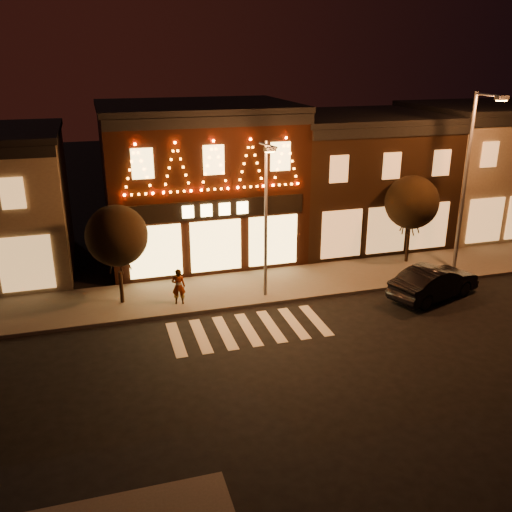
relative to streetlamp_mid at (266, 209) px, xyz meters
name	(u,v)px	position (x,y,z in m)	size (l,w,h in m)	color
ground	(279,381)	(-1.58, -6.65, -4.33)	(120.00, 120.00, 0.00)	black
sidewalk_far	(266,286)	(0.42, 1.35, -4.26)	(44.00, 4.00, 0.15)	#47423D
building_pulp	(199,180)	(-1.58, 7.33, -0.17)	(10.20, 8.34, 8.30)	black
building_right_a	(356,177)	(7.92, 7.34, -0.57)	(9.20, 8.28, 7.50)	black
building_right_b	(484,167)	(16.92, 7.35, -0.42)	(9.20, 8.28, 7.80)	#776955
streetlamp_mid	(266,209)	(0.00, 0.00, 0.00)	(0.60, 1.63, 7.13)	#59595E
streetlamp_right	(470,170)	(10.49, 0.33, 1.06)	(0.56, 2.03, 8.92)	#59595E
tree_left	(117,236)	(-6.40, 1.27, -1.03)	(2.69, 2.69, 4.50)	black
tree_right	(412,202)	(8.69, 2.31, -0.91)	(2.80, 2.80, 4.68)	black
dark_sedan	(434,282)	(7.55, -1.99, -3.56)	(1.63, 4.66, 1.54)	black
pedestrian	(179,286)	(-3.96, 0.39, -3.35)	(0.60, 0.40, 1.66)	gray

